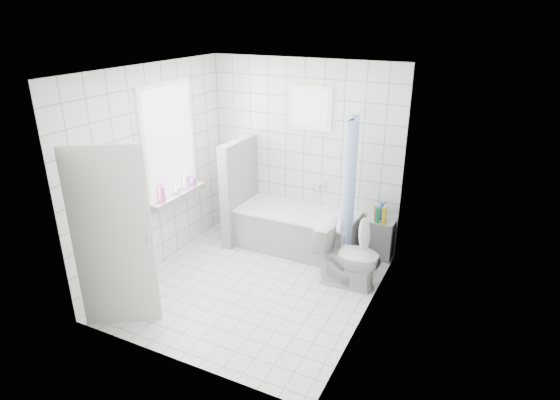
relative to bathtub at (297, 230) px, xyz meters
The scene contains 19 objects.
ground 1.16m from the bathtub, 94.15° to the right, with size 3.00×3.00×0.00m, color white.
ceiling 2.57m from the bathtub, 94.15° to the right, with size 3.00×3.00×0.00m, color white.
wall_back 1.08m from the bathtub, 102.28° to the left, with size 2.80×0.02×2.60m, color white.
wall_front 2.81m from the bathtub, 91.78° to the right, with size 2.80×0.02×2.60m, color white.
wall_left 2.12m from the bathtub, 142.79° to the right, with size 0.02×3.00×2.60m, color white.
wall_right 2.01m from the bathtub, 40.48° to the right, with size 0.02×3.00×2.60m, color white.
window_left 2.11m from the bathtub, 150.13° to the right, with size 0.01×0.90×1.40m, color white.
window_back 1.69m from the bathtub, 86.82° to the left, with size 0.50×0.01×0.50m, color white.
window_sill 1.72m from the bathtub, 149.34° to the right, with size 0.18×1.02×0.08m, color white.
door 2.68m from the bathtub, 112.79° to the right, with size 0.04×0.80×2.00m, color silver.
bathtub is the anchor object (origin of this frame).
partition_wall 1.01m from the bathtub, behind, with size 0.15×0.85×1.50m, color white.
tiled_ledge 1.13m from the bathtub, 13.09° to the left, with size 0.40×0.24×0.55m, color white.
toilet 1.13m from the bathtub, 32.15° to the right, with size 0.45×0.79×0.81m, color silver.
curtain_rod 1.88m from the bathtub, ahead, with size 0.02×0.02×0.80m, color silver.
shower_curtain 1.13m from the bathtub, 11.36° to the right, with size 0.14×0.48×1.78m, color #537FF4, non-canonical shape.
tub_faucet 0.66m from the bathtub, 73.38° to the left, with size 0.18×0.06×0.06m, color silver.
sill_bottles 1.78m from the bathtub, 148.20° to the right, with size 0.17×0.78×0.29m.
ledge_bottles 1.19m from the bathtub, 11.58° to the left, with size 0.19×0.18×0.25m.
Camera 1 is at (2.48, -4.33, 3.18)m, focal length 30.00 mm.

